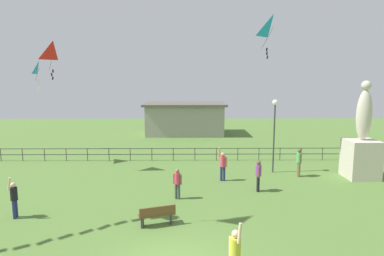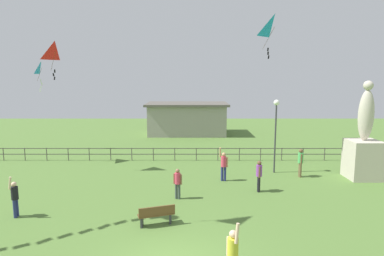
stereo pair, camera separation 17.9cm
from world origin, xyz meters
name	(u,v)px [view 2 (the right image)]	position (x,y,z in m)	size (l,w,h in m)	color
statue_monument	(363,149)	(10.92, 9.62, 1.82)	(1.78, 1.78, 5.88)	beige
lamppost	(276,120)	(5.91, 10.84, 3.38)	(0.36, 0.36, 4.69)	#38383D
park_bench	(157,214)	(-0.83, 3.09, 0.46)	(1.55, 0.86, 0.85)	brown
person_0	(178,182)	(-0.09, 6.12, 0.89)	(0.45, 0.29, 1.56)	#3F4C47
person_1	(224,164)	(2.49, 9.08, 1.01)	(0.52, 0.34, 2.01)	navy
person_2	(15,196)	(-7.05, 3.90, 0.94)	(0.29, 0.48, 1.87)	navy
person_3	(300,161)	(7.27, 9.90, 1.00)	(0.32, 0.53, 1.75)	brown
person_4	(259,174)	(4.19, 7.20, 0.97)	(0.31, 0.51, 1.69)	black
person_5	(233,253)	(1.80, -0.94, 1.01)	(0.34, 0.51, 2.01)	brown
kite_0	(55,53)	(-7.65, 10.65, 7.54)	(1.14, 1.16, 2.25)	red
kite_1	(42,69)	(-9.73, 13.30, 6.65)	(0.62, 1.08, 2.08)	#198CD1
kite_2	(274,27)	(5.33, 9.65, 8.87)	(1.19, 1.19, 2.41)	#198CD1
waterfront_railing	(178,152)	(-0.42, 14.00, 0.63)	(36.02, 0.06, 0.95)	#4C4742
pavilion_building	(187,118)	(0.10, 26.00, 1.71)	(8.73, 5.46, 3.38)	gray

